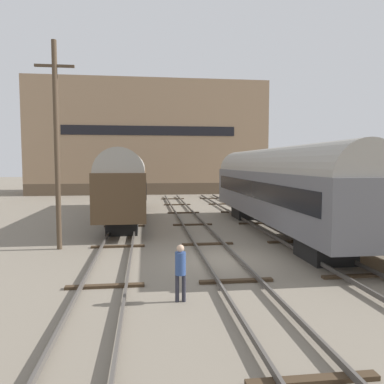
{
  "coord_description": "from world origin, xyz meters",
  "views": [
    {
      "loc": [
        -3.11,
        -15.43,
        4.15
      ],
      "look_at": [
        0.0,
        9.32,
        2.2
      ],
      "focal_mm": 35.0,
      "sensor_mm": 36.0,
      "label": 1
    }
  ],
  "objects_px": {
    "train_car_brown": "(127,180)",
    "person_worker": "(180,267)",
    "utility_pole": "(57,143)",
    "train_car_grey": "(276,185)",
    "bench": "(362,216)"
  },
  "relations": [
    {
      "from": "train_car_brown",
      "to": "person_worker",
      "type": "relative_size",
      "value": 10.72
    },
    {
      "from": "person_worker",
      "to": "utility_pole",
      "type": "height_order",
      "value": "utility_pole"
    },
    {
      "from": "train_car_grey",
      "to": "train_car_brown",
      "type": "bearing_deg",
      "value": 140.46
    },
    {
      "from": "bench",
      "to": "train_car_grey",
      "type": "bearing_deg",
      "value": 126.2
    },
    {
      "from": "train_car_grey",
      "to": "bench",
      "type": "bearing_deg",
      "value": -53.8
    },
    {
      "from": "bench",
      "to": "train_car_brown",
      "type": "bearing_deg",
      "value": 136.17
    },
    {
      "from": "person_worker",
      "to": "utility_pole",
      "type": "xyz_separation_m",
      "value": [
        -5.14,
        7.54,
        4.03
      ]
    },
    {
      "from": "bench",
      "to": "utility_pole",
      "type": "distance_m",
      "value": 15.14
    },
    {
      "from": "train_car_grey",
      "to": "person_worker",
      "type": "height_order",
      "value": "train_car_grey"
    },
    {
      "from": "train_car_grey",
      "to": "utility_pole",
      "type": "distance_m",
      "value": 12.2
    },
    {
      "from": "train_car_brown",
      "to": "bench",
      "type": "bearing_deg",
      "value": -43.83
    },
    {
      "from": "train_car_grey",
      "to": "train_car_brown",
      "type": "relative_size",
      "value": 1.02
    },
    {
      "from": "bench",
      "to": "person_worker",
      "type": "bearing_deg",
      "value": -147.12
    },
    {
      "from": "bench",
      "to": "utility_pole",
      "type": "xyz_separation_m",
      "value": [
        -14.66,
        1.38,
        3.5
      ]
    },
    {
      "from": "train_car_grey",
      "to": "person_worker",
      "type": "relative_size",
      "value": 10.95
    }
  ]
}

